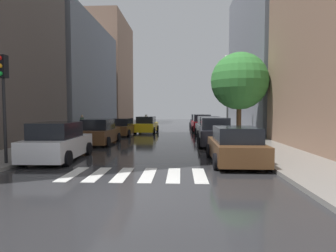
% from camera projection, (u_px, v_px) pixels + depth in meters
% --- Properties ---
extents(ground_plane, '(28.00, 72.00, 0.04)m').
position_uv_depth(ground_plane, '(167.00, 130.00, 30.95)').
color(ground_plane, '#2A2A2C').
extents(sidewalk_left, '(3.00, 72.00, 0.15)m').
position_uv_depth(sidewalk_left, '(110.00, 129.00, 31.25)').
color(sidewalk_left, gray).
rests_on(sidewalk_left, ground).
extents(sidewalk_right, '(3.00, 72.00, 0.15)m').
position_uv_depth(sidewalk_right, '(224.00, 129.00, 30.63)').
color(sidewalk_right, gray).
rests_on(sidewalk_right, ground).
extents(crosswalk_stripes, '(4.95, 2.20, 0.01)m').
position_uv_depth(crosswalk_stripes, '(135.00, 175.00, 9.58)').
color(crosswalk_stripes, silver).
rests_on(crosswalk_stripes, ground).
extents(building_left_mid, '(6.00, 16.67, 12.44)m').
position_uv_depth(building_left_mid, '(75.00, 77.00, 32.28)').
color(building_left_mid, slate).
rests_on(building_left_mid, ground).
extents(building_left_far, '(6.00, 13.40, 17.91)m').
position_uv_depth(building_left_far, '(110.00, 72.00, 48.07)').
color(building_left_far, '#8C6B56').
rests_on(building_left_far, ground).
extents(building_right_mid, '(6.00, 15.77, 15.92)m').
position_uv_depth(building_right_mid, '(271.00, 56.00, 28.62)').
color(building_right_mid, slate).
rests_on(building_right_mid, ground).
extents(parked_car_left_nearest, '(2.20, 4.15, 1.73)m').
position_uv_depth(parked_car_left_nearest, '(58.00, 142.00, 12.37)').
color(parked_car_left_nearest, silver).
rests_on(parked_car_left_nearest, ground).
extents(parked_car_left_second, '(2.11, 4.15, 1.68)m').
position_uv_depth(parked_car_left_second, '(99.00, 133.00, 18.02)').
color(parked_car_left_second, brown).
rests_on(parked_car_left_second, ground).
extents(parked_car_left_third, '(2.22, 4.41, 1.53)m').
position_uv_depth(parked_car_left_third, '(121.00, 127.00, 24.28)').
color(parked_car_left_third, brown).
rests_on(parked_car_left_third, ground).
extents(parked_car_right_nearest, '(2.16, 4.12, 1.57)m').
position_uv_depth(parked_car_right_nearest, '(235.00, 146.00, 11.60)').
color(parked_car_right_nearest, brown).
rests_on(parked_car_right_nearest, ground).
extents(parked_car_right_second, '(2.25, 4.44, 1.80)m').
position_uv_depth(parked_car_right_second, '(214.00, 132.00, 17.52)').
color(parked_car_right_second, black).
rests_on(parked_car_right_second, ground).
extents(parked_car_right_third, '(2.11, 4.56, 1.74)m').
position_uv_depth(parked_car_right_third, '(208.00, 127.00, 23.25)').
color(parked_car_right_third, '#474C51').
rests_on(parked_car_right_third, ground).
extents(parked_car_right_fourth, '(2.19, 4.31, 1.80)m').
position_uv_depth(parked_car_right_fourth, '(201.00, 124.00, 28.84)').
color(parked_car_right_fourth, maroon).
rests_on(parked_car_right_fourth, ground).
extents(parked_car_right_fifth, '(2.12, 4.74, 1.72)m').
position_uv_depth(parked_car_right_fifth, '(198.00, 121.00, 34.96)').
color(parked_car_right_fifth, black).
rests_on(parked_car_right_fifth, ground).
extents(taxi_midroad, '(2.16, 4.51, 1.81)m').
position_uv_depth(taxi_midroad, '(146.00, 125.00, 27.25)').
color(taxi_midroad, yellow).
rests_on(taxi_midroad, ground).
extents(pedestrian_foreground, '(0.36, 0.36, 1.68)m').
position_uv_depth(pedestrian_foreground, '(82.00, 124.00, 24.85)').
color(pedestrian_foreground, black).
rests_on(pedestrian_foreground, sidewalk_left).
extents(street_tree_right, '(4.24, 4.24, 6.39)m').
position_uv_depth(street_tree_right, '(239.00, 81.00, 20.28)').
color(street_tree_right, '#513823').
rests_on(street_tree_right, sidewalk_right).
extents(traffic_light_left_corner, '(0.30, 0.42, 4.30)m').
position_uv_depth(traffic_light_left_corner, '(3.00, 85.00, 10.78)').
color(traffic_light_left_corner, black).
rests_on(traffic_light_left_corner, sidewalk_left).
extents(lamp_post_right, '(0.60, 0.28, 6.75)m').
position_uv_depth(lamp_post_right, '(228.00, 89.00, 23.10)').
color(lamp_post_right, '#595B60').
rests_on(lamp_post_right, sidewalk_right).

